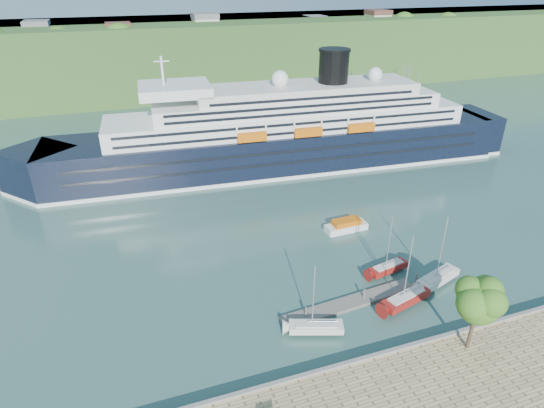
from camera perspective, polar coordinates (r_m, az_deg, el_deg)
The scene contains 11 objects.
ground at distance 56.55m, azimuth 13.66°, elevation -18.36°, with size 400.00×400.00×0.00m, color #31584F.
far_hillside at distance 180.79m, azimuth -11.73°, elevation 17.85°, with size 400.00×50.00×24.00m, color #2A5120.
quay_coping at distance 55.63m, azimuth 13.91°, elevation -17.66°, with size 220.00×0.50×0.30m, color slate.
cruise_ship at distance 99.95m, azimuth 0.98°, elevation 11.51°, with size 112.97×16.45×25.37m, color black, non-canonical shape.
promenade_tree at distance 56.15m, azimuth 24.24°, elevation -12.26°, with size 6.29×6.29×10.41m, color #2C661A, non-canonical shape.
floating_pontoon at distance 62.89m, azimuth 9.72°, elevation -12.14°, with size 19.94×2.44×0.44m, color slate, non-canonical shape.
sailboat_white_near at distance 55.25m, azimuth 5.73°, elevation -12.22°, with size 7.31×2.03×9.44m, color silver, non-canonical shape.
sailboat_red at distance 61.46m, azimuth 16.95°, elevation -8.26°, with size 8.10×2.25×10.46m, color maroon, non-canonical shape.
sailboat_white_far at distance 66.88m, azimuth 20.67°, elevation -5.77°, with size 8.12×2.26×10.49m, color silver, non-canonical shape.
tender_launch at distance 78.73m, azimuth 9.29°, elevation -2.61°, with size 7.41×2.54×2.05m, color #CF5F0C, non-canonical shape.
sailboat_extra at distance 67.45m, azimuth 14.70°, elevation -5.24°, with size 6.98×1.94×9.02m, color maroon, non-canonical shape.
Camera 1 is at (-24.54, -31.97, 39.66)m, focal length 30.00 mm.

